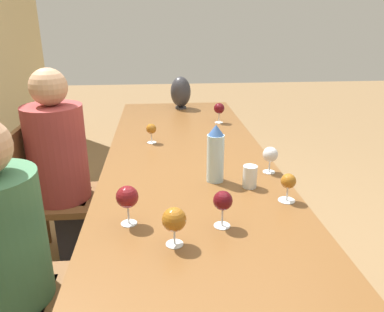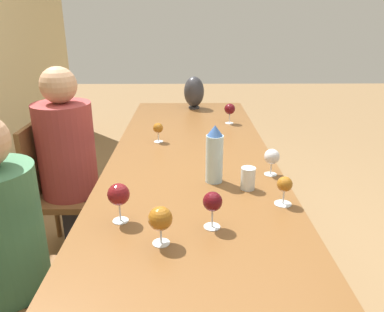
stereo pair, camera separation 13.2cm
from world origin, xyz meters
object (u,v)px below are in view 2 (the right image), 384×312
Objects in this scene: person_far at (70,161)px; wine_glass_6 at (285,185)px; wine_glass_5 at (272,157)px; wine_glass_2 at (119,195)px; wine_glass_3 at (158,129)px; water_tumbler at (248,178)px; vase at (194,92)px; water_bottle at (214,155)px; wine_glass_0 at (160,219)px; chair_far at (60,187)px; person_near at (5,247)px; wine_glass_1 at (213,202)px; wine_glass_4 at (230,109)px.

wine_glass_6 is at bearing -125.04° from person_far.
wine_glass_2 is at bearing 123.42° from wine_glass_5.
wine_glass_3 is at bearing -4.43° from wine_glass_2.
water_tumbler is 1.58m from vase.
water_bottle is 1.78× the size of wine_glass_2.
water_bottle is at bearing 104.91° from wine_glass_5.
wine_glass_2 is (0.15, 0.16, 0.02)m from wine_glass_0.
wine_glass_6 is 0.14× the size of chair_far.
wine_glass_6 is at bearing -78.70° from wine_glass_2.
vase is at bearing -9.44° from wine_glass_2.
water_bottle is 2.07× the size of wine_glass_5.
person_near reaches higher than chair_far.
chair_far is at bearing 31.38° from wine_glass_2.
person_near is at bearing -174.58° from chair_far.
chair_far is (-0.92, 0.87, -0.43)m from vase.
water_tumbler is 0.09× the size of person_near.
water_tumbler is 0.83× the size of wine_glass_6.
water_bottle is at bearing 49.55° from wine_glass_6.
wine_glass_0 is at bearing -175.29° from wine_glass_3.
water_bottle is 0.67m from wine_glass_3.
wine_glass_1 is 1.03m from wine_glass_3.
wine_glass_3 is 0.83× the size of wine_glass_4.
water_tumbler is at bearing 40.37° from wine_glass_6.
wine_glass_2 is at bearing 157.94° from wine_glass_4.
chair_far is 0.72× the size of person_far.
person_near reaches higher than wine_glass_5.
wine_glass_2 is (-1.84, 0.31, -0.03)m from vase.
wine_glass_4 is at bearing -1.63° from water_tumbler.
wine_glass_2 is at bearing -152.58° from person_far.
vase reaches higher than chair_far.
person_far reaches higher than wine_glass_6.
wine_glass_6 is at bearing -168.67° from vase.
wine_glass_6 reaches higher than wine_glass_3.
wine_glass_4 is (1.52, -0.39, 0.01)m from wine_glass_0.
person_near reaches higher than wine_glass_4.
wine_glass_5 is (-0.93, -0.11, -0.01)m from wine_glass_4.
wine_glass_1 is (-0.32, 0.18, 0.05)m from water_tumbler.
wine_glass_5 is at bearing -111.57° from chair_far.
vase is 1.24m from person_far.
wine_glass_3 is 0.10× the size of person_far.
water_tumbler is 1.31m from chair_far.
water_bottle is at bearing -177.22° from vase.
water_tumbler is 0.37m from wine_glass_1.
wine_glass_1 is (-1.89, -0.04, -0.04)m from vase.
wine_glass_0 reaches higher than chair_far.
water_tumbler is 0.56m from wine_glass_0.
wine_glass_5 is at bearing -165.83° from vase.
wine_glass_2 is 1.17× the size of wine_glass_5.
person_near reaches higher than wine_glass_3.
chair_far is (1.07, 0.73, -0.39)m from wine_glass_0.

